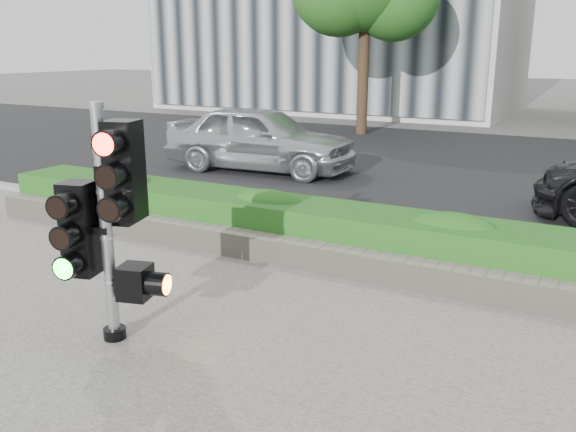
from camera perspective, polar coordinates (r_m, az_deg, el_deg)
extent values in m
plane|color=#51514C|center=(6.50, -3.98, -10.49)|extent=(120.00, 120.00, 0.00)
cube|color=black|center=(15.51, 16.19, 4.32)|extent=(60.00, 13.00, 0.02)
cube|color=gray|center=(9.10, 6.66, -2.44)|extent=(60.00, 0.25, 0.12)
cube|color=gray|center=(7.96, 3.32, -3.92)|extent=(12.00, 0.32, 0.34)
cube|color=green|center=(8.48, 5.21, -1.55)|extent=(12.00, 1.00, 0.68)
cylinder|color=black|center=(20.89, 7.04, 13.08)|extent=(0.36, 0.36, 4.03)
cylinder|color=black|center=(6.44, -15.90, -10.47)|extent=(0.22, 0.22, 0.11)
cylinder|color=gray|center=(6.06, -16.65, -1.17)|extent=(0.12, 0.12, 2.29)
cylinder|color=gray|center=(5.85, -17.54, 9.90)|extent=(0.14, 0.14, 0.06)
cube|color=#FF1107|center=(5.77, -15.04, 4.14)|extent=(0.35, 0.35, 0.91)
cube|color=#14E51E|center=(6.16, -18.87, -1.13)|extent=(0.35, 0.35, 0.91)
cube|color=black|center=(6.18, -15.43, 2.19)|extent=(0.35, 0.35, 0.62)
cube|color=orange|center=(6.14, -14.12, -5.99)|extent=(0.35, 0.35, 0.33)
imported|color=#B5B7BD|center=(14.43, -2.61, 7.29)|extent=(4.65, 2.11, 1.55)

